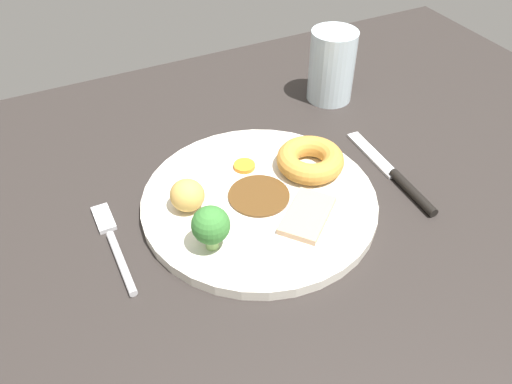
% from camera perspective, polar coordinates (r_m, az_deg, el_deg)
% --- Properties ---
extents(dining_table, '(1.20, 0.84, 0.04)m').
position_cam_1_polar(dining_table, '(0.63, 1.12, -3.74)').
color(dining_table, '#2B2623').
rests_on(dining_table, ground).
extents(dinner_plate, '(0.29, 0.29, 0.01)m').
position_cam_1_polar(dinner_plate, '(0.62, 0.00, -1.17)').
color(dinner_plate, silver).
rests_on(dinner_plate, dining_table).
extents(gravy_pool, '(0.08, 0.08, 0.00)m').
position_cam_1_polar(gravy_pool, '(0.62, -0.03, -0.51)').
color(gravy_pool, '#563819').
rests_on(gravy_pool, dinner_plate).
extents(meat_slice_main, '(0.09, 0.09, 0.01)m').
position_cam_1_polar(meat_slice_main, '(0.59, 5.77, -2.59)').
color(meat_slice_main, tan).
rests_on(meat_slice_main, dinner_plate).
extents(yorkshire_pudding, '(0.09, 0.09, 0.03)m').
position_cam_1_polar(yorkshire_pudding, '(0.66, 6.09, 3.61)').
color(yorkshire_pudding, '#C68938').
rests_on(yorkshire_pudding, dinner_plate).
extents(roast_potato_left, '(0.06, 0.06, 0.04)m').
position_cam_1_polar(roast_potato_left, '(0.60, -7.70, -0.36)').
color(roast_potato_left, tan).
rests_on(roast_potato_left, dinner_plate).
extents(carrot_coin_front, '(0.03, 0.03, 0.01)m').
position_cam_1_polar(carrot_coin_front, '(0.66, -1.31, 2.94)').
color(carrot_coin_front, orange).
rests_on(carrot_coin_front, dinner_plate).
extents(broccoli_floret, '(0.04, 0.04, 0.05)m').
position_cam_1_polar(broccoli_floret, '(0.54, -5.08, -3.79)').
color(broccoli_floret, '#8CB766').
rests_on(broccoli_floret, dinner_plate).
extents(fork, '(0.02, 0.15, 0.01)m').
position_cam_1_polar(fork, '(0.60, -15.58, -5.71)').
color(fork, silver).
rests_on(fork, dining_table).
extents(knife, '(0.02, 0.19, 0.01)m').
position_cam_1_polar(knife, '(0.69, 15.49, 1.60)').
color(knife, black).
rests_on(knife, dining_table).
extents(water_glass, '(0.07, 0.07, 0.11)m').
position_cam_1_polar(water_glass, '(0.81, 8.48, 13.78)').
color(water_glass, silver).
rests_on(water_glass, dining_table).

